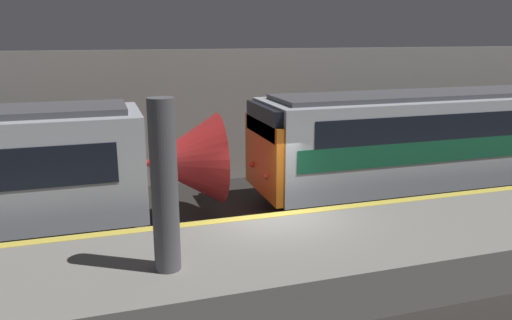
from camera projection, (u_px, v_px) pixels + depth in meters
ground_plane at (271, 251)px, 12.71m from camera, size 120.00×120.00×0.00m
platform at (298, 262)px, 10.93m from camera, size 40.00×3.58×1.04m
station_rear_barrier at (211, 116)px, 18.31m from camera, size 50.00×0.15×4.85m
support_pillar_near at (165, 187)px, 9.12m from camera, size 0.50×0.50×3.27m
train_boxy at (493, 139)px, 17.44m from camera, size 17.26×3.08×3.53m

